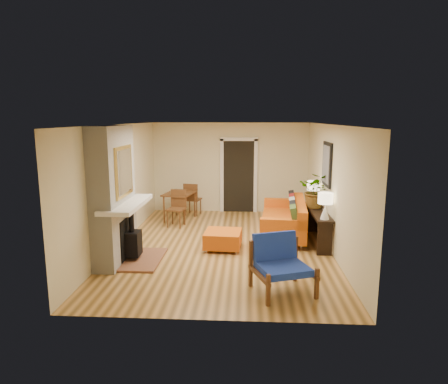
{
  "coord_description": "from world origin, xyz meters",
  "views": [
    {
      "loc": [
        0.5,
        -8.3,
        2.75
      ],
      "look_at": [
        0.0,
        0.2,
        1.15
      ],
      "focal_mm": 32.0,
      "sensor_mm": 36.0,
      "label": 1
    }
  ],
  "objects_px": {
    "blue_chair": "(280,261)",
    "dining_table": "(182,198)",
    "console_table": "(318,217)",
    "lamp_far": "(313,189)",
    "sofa": "(287,219)",
    "lamp_near": "(325,203)",
    "ottoman": "(223,239)",
    "houseplant": "(316,190)"
  },
  "relations": [
    {
      "from": "blue_chair",
      "to": "dining_table",
      "type": "bearing_deg",
      "value": 117.84
    },
    {
      "from": "console_table",
      "to": "lamp_far",
      "type": "relative_size",
      "value": 3.43
    },
    {
      "from": "sofa",
      "to": "blue_chair",
      "type": "distance_m",
      "value": 3.08
    },
    {
      "from": "dining_table",
      "to": "console_table",
      "type": "xyz_separation_m",
      "value": [
        3.31,
        -1.8,
        -0.03
      ]
    },
    {
      "from": "blue_chair",
      "to": "console_table",
      "type": "distance_m",
      "value": 2.72
    },
    {
      "from": "sofa",
      "to": "blue_chair",
      "type": "height_order",
      "value": "sofa"
    },
    {
      "from": "blue_chair",
      "to": "lamp_near",
      "type": "bearing_deg",
      "value": 60.04
    },
    {
      "from": "ottoman",
      "to": "blue_chair",
      "type": "xyz_separation_m",
      "value": [
        1.04,
        -1.97,
        0.27
      ]
    },
    {
      "from": "dining_table",
      "to": "console_table",
      "type": "distance_m",
      "value": 3.77
    },
    {
      "from": "ottoman",
      "to": "houseplant",
      "type": "relative_size",
      "value": 0.98
    },
    {
      "from": "dining_table",
      "to": "houseplant",
      "type": "distance_m",
      "value": 3.67
    },
    {
      "from": "dining_table",
      "to": "houseplant",
      "type": "relative_size",
      "value": 2.16
    },
    {
      "from": "blue_chair",
      "to": "ottoman",
      "type": "bearing_deg",
      "value": 117.7
    },
    {
      "from": "lamp_near",
      "to": "houseplant",
      "type": "xyz_separation_m",
      "value": [
        -0.01,
        1.02,
        0.07
      ]
    },
    {
      "from": "blue_chair",
      "to": "dining_table",
      "type": "relative_size",
      "value": 0.62
    },
    {
      "from": "sofa",
      "to": "dining_table",
      "type": "distance_m",
      "value": 2.98
    },
    {
      "from": "blue_chair",
      "to": "dining_table",
      "type": "distance_m",
      "value": 4.88
    },
    {
      "from": "ottoman",
      "to": "lamp_near",
      "type": "relative_size",
      "value": 1.48
    },
    {
      "from": "console_table",
      "to": "houseplant",
      "type": "bearing_deg",
      "value": 91.98
    },
    {
      "from": "ottoman",
      "to": "lamp_near",
      "type": "xyz_separation_m",
      "value": [
        2.07,
        -0.18,
        0.84
      ]
    },
    {
      "from": "dining_table",
      "to": "houseplant",
      "type": "xyz_separation_m",
      "value": [
        3.3,
        -1.51,
        0.53
      ]
    },
    {
      "from": "lamp_far",
      "to": "ottoman",
      "type": "bearing_deg",
      "value": -147.54
    },
    {
      "from": "lamp_far",
      "to": "lamp_near",
      "type": "bearing_deg",
      "value": -90.0
    },
    {
      "from": "sofa",
      "to": "lamp_near",
      "type": "distance_m",
      "value": 1.56
    },
    {
      "from": "console_table",
      "to": "houseplant",
      "type": "relative_size",
      "value": 2.28
    },
    {
      "from": "blue_chair",
      "to": "lamp_far",
      "type": "distance_m",
      "value": 3.5
    },
    {
      "from": "lamp_near",
      "to": "dining_table",
      "type": "bearing_deg",
      "value": 142.71
    },
    {
      "from": "ottoman",
      "to": "lamp_near",
      "type": "bearing_deg",
      "value": -5.02
    },
    {
      "from": "console_table",
      "to": "lamp_near",
      "type": "distance_m",
      "value": 0.87
    },
    {
      "from": "ottoman",
      "to": "lamp_far",
      "type": "xyz_separation_m",
      "value": [
        2.07,
        1.32,
        0.84
      ]
    },
    {
      "from": "dining_table",
      "to": "lamp_near",
      "type": "relative_size",
      "value": 3.25
    },
    {
      "from": "sofa",
      "to": "console_table",
      "type": "relative_size",
      "value": 1.28
    },
    {
      "from": "sofa",
      "to": "houseplant",
      "type": "bearing_deg",
      "value": -22.07
    },
    {
      "from": "blue_chair",
      "to": "dining_table",
      "type": "xyz_separation_m",
      "value": [
        -2.28,
        4.31,
        0.12
      ]
    },
    {
      "from": "lamp_near",
      "to": "lamp_far",
      "type": "distance_m",
      "value": 1.5
    },
    {
      "from": "lamp_near",
      "to": "blue_chair",
      "type": "bearing_deg",
      "value": -119.96
    },
    {
      "from": "blue_chair",
      "to": "lamp_near",
      "type": "height_order",
      "value": "lamp_near"
    },
    {
      "from": "console_table",
      "to": "sofa",
      "type": "bearing_deg",
      "value": 139.19
    },
    {
      "from": "sofa",
      "to": "lamp_near",
      "type": "height_order",
      "value": "lamp_near"
    },
    {
      "from": "lamp_far",
      "to": "sofa",
      "type": "bearing_deg",
      "value": -159.35
    },
    {
      "from": "blue_chair",
      "to": "houseplant",
      "type": "distance_m",
      "value": 3.06
    },
    {
      "from": "blue_chair",
      "to": "houseplant",
      "type": "bearing_deg",
      "value": 69.98
    }
  ]
}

